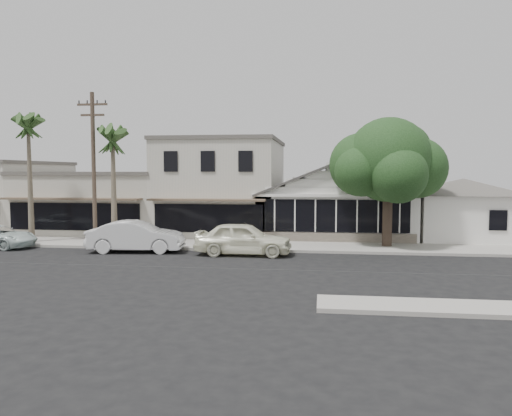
# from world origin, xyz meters

# --- Properties ---
(ground) EXTENTS (140.00, 140.00, 0.00)m
(ground) POSITION_xyz_m (0.00, 0.00, 0.00)
(ground) COLOR black
(ground) RESTS_ON ground
(sidewalk_north) EXTENTS (90.00, 3.50, 0.15)m
(sidewalk_north) POSITION_xyz_m (-8.00, 6.75, 0.07)
(sidewalk_north) COLOR #9E9991
(sidewalk_north) RESTS_ON ground
(corner_shop) EXTENTS (10.40, 8.60, 5.10)m
(corner_shop) POSITION_xyz_m (5.00, 12.47, 2.62)
(corner_shop) COLOR white
(corner_shop) RESTS_ON ground
(side_cottage) EXTENTS (6.00, 6.00, 3.00)m
(side_cottage) POSITION_xyz_m (13.20, 11.50, 1.50)
(side_cottage) COLOR white
(side_cottage) RESTS_ON ground
(row_building_near) EXTENTS (8.00, 10.00, 6.50)m
(row_building_near) POSITION_xyz_m (-3.00, 13.50, 3.25)
(row_building_near) COLOR #BBB8A9
(row_building_near) RESTS_ON ground
(row_building_midnear) EXTENTS (10.00, 10.00, 4.20)m
(row_building_midnear) POSITION_xyz_m (-12.00, 13.50, 2.10)
(row_building_midnear) COLOR beige
(row_building_midnear) RESTS_ON ground
(utility_pole) EXTENTS (1.80, 0.24, 9.00)m
(utility_pole) POSITION_xyz_m (-9.00, 5.20, 4.79)
(utility_pole) COLOR brown
(utility_pole) RESTS_ON ground
(car_0) EXTENTS (5.17, 2.09, 1.76)m
(car_0) POSITION_xyz_m (-0.02, 3.86, 0.88)
(car_0) COLOR white
(car_0) RESTS_ON ground
(car_1) EXTENTS (5.42, 2.41, 1.73)m
(car_1) POSITION_xyz_m (-6.07, 4.06, 0.87)
(car_1) COLOR silver
(car_1) RESTS_ON ground
(shade_tree) EXTENTS (6.81, 6.16, 7.56)m
(shade_tree) POSITION_xyz_m (7.84, 7.43, 4.98)
(shade_tree) COLOR #3F2F26
(shade_tree) RESTS_ON ground
(palm_east) EXTENTS (2.74, 2.74, 7.51)m
(palm_east) POSITION_xyz_m (-8.00, 5.63, 6.37)
(palm_east) COLOR #726651
(palm_east) RESTS_ON ground
(palm_mid) EXTENTS (3.04, 3.04, 8.33)m
(palm_mid) POSITION_xyz_m (-13.55, 6.10, 7.15)
(palm_mid) COLOR #726651
(palm_mid) RESTS_ON ground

